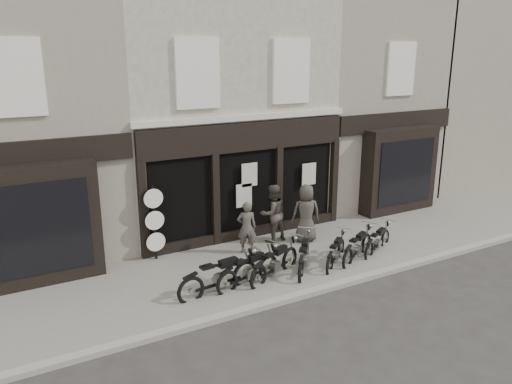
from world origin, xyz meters
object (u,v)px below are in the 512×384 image
motorcycle_0 (220,279)px  motorcycle_2 (275,265)px  motorcycle_1 (249,272)px  man_centre (273,213)px  motorcycle_3 (304,258)px  man_left (247,227)px  motorcycle_4 (336,254)px  motorcycle_5 (358,249)px  man_right (306,213)px  advert_sign_post (155,226)px  motorcycle_6 (378,243)px

motorcycle_0 → motorcycle_2: (1.71, 0.10, -0.03)m
motorcycle_1 → man_centre: size_ratio=1.14×
motorcycle_3 → man_left: bearing=66.4°
motorcycle_1 → motorcycle_4: motorcycle_1 is taller
motorcycle_0 → man_left: 2.68m
motorcycle_4 → motorcycle_5: (0.78, -0.04, 0.02)m
motorcycle_1 → man_right: (3.02, 1.76, 0.64)m
motorcycle_3 → man_left: size_ratio=1.10×
motorcycle_2 → man_right: man_right is taller
man_right → advert_sign_post: (-4.66, 0.94, 0.08)m
motorcycle_3 → advert_sign_post: 4.38m
motorcycle_6 → man_left: bearing=126.9°
motorcycle_4 → man_left: bearing=96.3°
motorcycle_6 → motorcycle_3: bearing=153.3°
motorcycle_4 → advert_sign_post: (-4.44, 2.78, 0.77)m
motorcycle_6 → motorcycle_2: bearing=154.0°
motorcycle_3 → motorcycle_5: bearing=-54.8°
motorcycle_5 → motorcycle_3: bearing=147.1°
motorcycle_0 → motorcycle_1: motorcycle_0 is taller
motorcycle_2 → advert_sign_post: size_ratio=0.88×
motorcycle_4 → man_centre: (-0.71, 2.37, 0.69)m
motorcycle_4 → man_left: size_ratio=1.02×
motorcycle_1 → motorcycle_5: size_ratio=1.12×
man_right → motorcycle_5: bearing=127.3°
motorcycle_5 → man_centre: bearing=94.3°
motorcycle_5 → man_centre: size_ratio=1.01×
motorcycle_4 → motorcycle_0: bearing=141.9°
motorcycle_4 → motorcycle_2: bearing=139.0°
motorcycle_1 → man_right: man_right is taller
advert_sign_post → motorcycle_2: bearing=-47.8°
motorcycle_3 → man_right: man_right is taller
motorcycle_2 → advert_sign_post: advert_sign_post is taller
motorcycle_3 → motorcycle_0: bearing=133.5°
motorcycle_0 → motorcycle_4: motorcycle_0 is taller
man_centre → advert_sign_post: advert_sign_post is taller
motorcycle_3 → man_centre: 2.34m
motorcycle_1 → advert_sign_post: 3.24m
motorcycle_4 → man_right: (0.21, 1.84, 0.69)m
motorcycle_2 → man_left: 1.90m
man_centre → advert_sign_post: bearing=-11.0°
motorcycle_2 → motorcycle_3: (0.96, 0.03, -0.02)m
motorcycle_6 → advert_sign_post: size_ratio=0.75×
motorcycle_2 → man_right: bearing=13.8°
man_right → advert_sign_post: size_ratio=0.80×
motorcycle_2 → motorcycle_3: size_ratio=1.17×
motorcycle_1 → motorcycle_3: (1.79, 0.06, -0.01)m
motorcycle_1 → advert_sign_post: bearing=106.5°
man_centre → motorcycle_0: bearing=33.6°
motorcycle_4 → motorcycle_6: (1.69, 0.10, -0.01)m
motorcycle_2 → motorcycle_4: motorcycle_2 is taller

